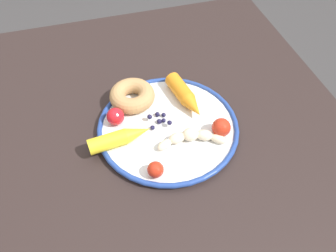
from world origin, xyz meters
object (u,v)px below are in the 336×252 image
carrot_orange (185,96)px  donut (132,96)px  dining_table (153,149)px  plate (168,127)px  carrot_yellow (120,138)px  blueberry_pile (159,120)px  tomato_near (155,170)px  banana (191,137)px  tomato_mid (115,116)px  tomato_far (221,127)px

carrot_orange → donut: size_ratio=1.32×
dining_table → plate: plate is taller
dining_table → carrot_yellow: bearing=-67.0°
blueberry_pile → tomato_near: bearing=-17.8°
carrot_orange → banana: bearing=-12.0°
tomato_mid → banana: bearing=56.3°
dining_table → blueberry_pile: size_ratio=18.43×
dining_table → plate: size_ratio=3.02×
tomato_mid → dining_table: bearing=68.7°
carrot_yellow → banana: bearing=76.1°
dining_table → tomato_near: 0.18m
carrot_yellow → donut: bearing=156.1°
dining_table → blueberry_pile: bearing=99.5°
donut → tomato_mid: tomato_mid is taller
tomato_mid → carrot_orange: bearing=96.5°
tomato_far → tomato_near: bearing=-69.2°
tomato_far → carrot_orange: bearing=-158.9°
donut → tomato_mid: bearing=-42.3°
plate → blueberry_pile: 0.03m
tomato_near → tomato_far: size_ratio=0.81×
dining_table → tomato_far: size_ratio=23.21×
tomato_far → blueberry_pile: bearing=-120.1°
carrot_yellow → tomato_mid: 0.06m
dining_table → tomato_near: bearing=-10.1°
carrot_orange → tomato_far: 0.13m
plate → tomato_far: tomato_far is taller
tomato_mid → tomato_far: tomato_far is taller
tomato_near → tomato_mid: bearing=-162.1°
carrot_orange → carrot_yellow: carrot_orange is taller
dining_table → blueberry_pile: (-0.00, 0.02, 0.10)m
carrot_yellow → tomato_near: (0.10, 0.05, -0.00)m
donut → tomato_near: size_ratio=3.19×
banana → tomato_mid: (-0.10, -0.15, 0.01)m
blueberry_pile → tomato_far: tomato_far is taller
carrot_orange → blueberry_pile: carrot_orange is taller
carrot_orange → carrot_yellow: bearing=-64.9°
banana → tomato_near: bearing=-57.1°
plate → tomato_near: size_ratio=9.49×
dining_table → tomato_near: tomato_near is taller
plate → donut: 0.12m
tomato_mid → plate: bearing=68.5°
carrot_orange → blueberry_pile: (0.05, -0.08, -0.01)m
donut → tomato_near: donut is taller
carrot_yellow → tomato_near: bearing=28.3°
dining_table → carrot_orange: bearing=116.7°
plate → tomato_near: bearing=-27.1°
plate → dining_table: bearing=-111.8°
dining_table → carrot_orange: carrot_orange is taller
blueberry_pile → tomato_far: 0.14m
carrot_orange → tomato_near: size_ratio=4.21×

